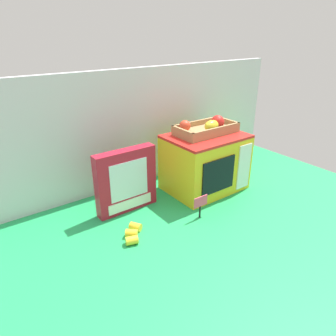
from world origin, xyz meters
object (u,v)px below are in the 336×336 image
object	(u,v)px
toy_microwave	(205,162)
price_sign	(200,204)
food_groups_crate	(207,128)
loose_toy_banana	(133,233)
cookie_set_box	(126,181)

from	to	relation	value
toy_microwave	price_sign	bearing A→B (deg)	-135.66
toy_microwave	food_groups_crate	xyz separation A→B (m)	(0.02, 0.02, 0.16)
price_sign	loose_toy_banana	xyz separation A→B (m)	(-0.30, 0.05, -0.05)
cookie_set_box	loose_toy_banana	bearing A→B (deg)	-114.06
food_groups_crate	loose_toy_banana	xyz separation A→B (m)	(-0.51, -0.16, -0.29)
price_sign	loose_toy_banana	distance (m)	0.31
cookie_set_box	loose_toy_banana	world-z (taller)	cookie_set_box
food_groups_crate	cookie_set_box	xyz separation A→B (m)	(-0.43, 0.03, -0.16)
toy_microwave	loose_toy_banana	world-z (taller)	toy_microwave
toy_microwave	price_sign	size ratio (longest dim) A/B	3.66
cookie_set_box	price_sign	bearing A→B (deg)	-48.53
toy_microwave	price_sign	world-z (taller)	toy_microwave
toy_microwave	food_groups_crate	bearing A→B (deg)	47.07
food_groups_crate	price_sign	size ratio (longest dim) A/B	2.96
food_groups_crate	cookie_set_box	world-z (taller)	food_groups_crate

